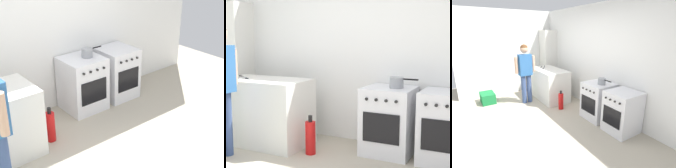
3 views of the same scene
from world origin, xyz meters
TOP-DOWN VIEW (x-y plane):
  - ground_plane at (0.00, 0.00)m, footprint 8.00×8.00m
  - back_wall at (0.00, 1.95)m, footprint 6.00×0.10m
  - oven_left at (0.35, 1.58)m, footprint 0.61×0.62m
  - oven_right at (1.04, 1.58)m, footprint 0.57×0.62m
  - pot at (0.44, 1.56)m, footprint 0.35×0.17m
  - fire_extinguisher at (-0.52, 1.10)m, footprint 0.13×0.13m

SIDE VIEW (x-z plane):
  - ground_plane at x=0.00m, z-range 0.00..0.00m
  - fire_extinguisher at x=-0.52m, z-range -0.03..0.47m
  - oven_right at x=1.04m, z-range 0.00..0.85m
  - oven_left at x=0.35m, z-range 0.00..0.85m
  - pot at x=0.44m, z-range 0.85..0.99m
  - back_wall at x=0.00m, z-range 0.00..2.60m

